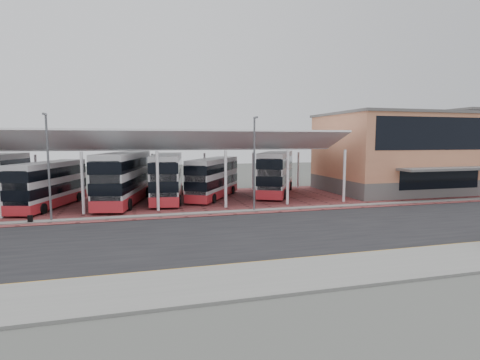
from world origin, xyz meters
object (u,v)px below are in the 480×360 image
(terminal, at_px, (403,152))
(bus_3, at_px, (168,177))
(bus_1, at_px, (49,185))
(bus_5, at_px, (276,173))
(bus_2, at_px, (124,178))
(bus_4, at_px, (213,178))

(terminal, height_order, bus_3, terminal)
(bus_1, xyz_separation_m, bus_3, (10.65, 1.40, 0.27))
(bus_5, bearing_deg, bus_2, -144.85)
(terminal, height_order, bus_2, terminal)
(bus_2, relative_size, bus_4, 1.23)
(terminal, xyz_separation_m, bus_4, (-22.99, 0.30, -2.53))
(bus_3, relative_size, bus_4, 1.17)
(bus_4, xyz_separation_m, bus_5, (7.39, 0.99, 0.29))
(bus_3, relative_size, bus_5, 1.01)
(bus_3, bearing_deg, bus_2, -158.09)
(bus_2, relative_size, bus_3, 1.05)
(bus_1, distance_m, bus_3, 10.74)
(bus_1, xyz_separation_m, bus_5, (22.78, 2.48, 0.31))
(bus_1, bearing_deg, bus_4, 22.42)
(bus_1, distance_m, bus_5, 22.92)
(bus_1, distance_m, bus_2, 6.50)
(terminal, distance_m, bus_5, 15.81)
(bus_2, xyz_separation_m, bus_4, (8.92, 1.12, -0.36))
(bus_3, bearing_deg, bus_1, -164.51)
(terminal, height_order, bus_4, terminal)
(bus_1, height_order, bus_5, bus_5)
(bus_2, distance_m, bus_3, 4.30)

